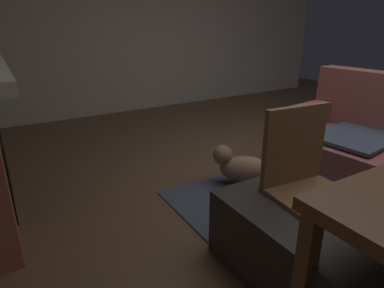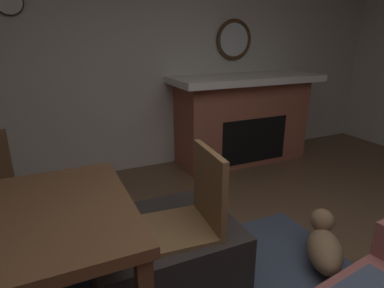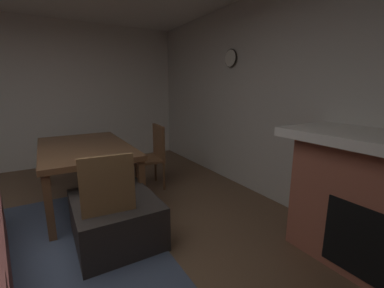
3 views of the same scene
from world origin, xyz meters
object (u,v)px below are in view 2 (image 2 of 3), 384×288
(dining_chair_west, at_px, (193,213))
(tv_remote, at_px, (161,226))
(wall_clock, at_px, (8,1))
(ottoman_coffee_table, at_px, (163,254))
(small_dog, at_px, (324,245))
(round_wall_mirror, at_px, (234,40))
(fireplace, at_px, (243,119))

(dining_chair_west, bearing_deg, tv_remote, -21.23)
(wall_clock, bearing_deg, ottoman_coffee_table, 110.99)
(small_dog, distance_m, wall_clock, 3.42)
(round_wall_mirror, relative_size, wall_clock, 1.92)
(wall_clock, bearing_deg, fireplace, 173.44)
(round_wall_mirror, xyz_separation_m, ottoman_coffee_table, (1.72, 1.99, -1.33))
(ottoman_coffee_table, xyz_separation_m, tv_remote, (0.02, 0.02, 0.22))
(round_wall_mirror, xyz_separation_m, wall_clock, (2.48, 0.00, 0.35))
(tv_remote, distance_m, small_dog, 1.16)
(round_wall_mirror, distance_m, tv_remote, 2.88)
(fireplace, bearing_deg, round_wall_mirror, -90.00)
(fireplace, height_order, small_dog, fireplace)
(fireplace, relative_size, ottoman_coffee_table, 2.06)
(round_wall_mirror, bearing_deg, tv_remote, 49.09)
(small_dog, height_order, wall_clock, wall_clock)
(fireplace, bearing_deg, small_dog, 72.29)
(fireplace, distance_m, small_dog, 2.19)
(dining_chair_west, xyz_separation_m, wall_clock, (0.93, -2.08, 1.37))
(ottoman_coffee_table, bearing_deg, small_dog, 161.73)
(round_wall_mirror, relative_size, small_dog, 1.05)
(small_dog, bearing_deg, fireplace, -107.71)
(fireplace, xyz_separation_m, wall_clock, (2.48, -0.29, 1.32))
(round_wall_mirror, distance_m, dining_chair_west, 2.79)
(ottoman_coffee_table, height_order, dining_chair_west, dining_chair_west)
(dining_chair_west, bearing_deg, fireplace, -130.78)
(small_dog, bearing_deg, dining_chair_west, -16.07)
(ottoman_coffee_table, height_order, wall_clock, wall_clock)
(round_wall_mirror, height_order, ottoman_coffee_table, round_wall_mirror)
(wall_clock, bearing_deg, tv_remote, 110.34)
(small_dog, bearing_deg, tv_remote, -17.00)
(round_wall_mirror, height_order, small_dog, round_wall_mirror)
(tv_remote, relative_size, small_dog, 0.33)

